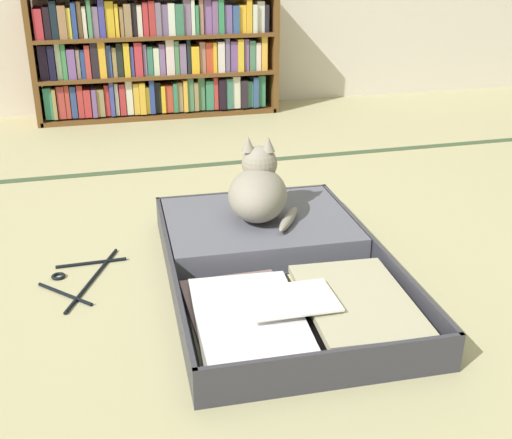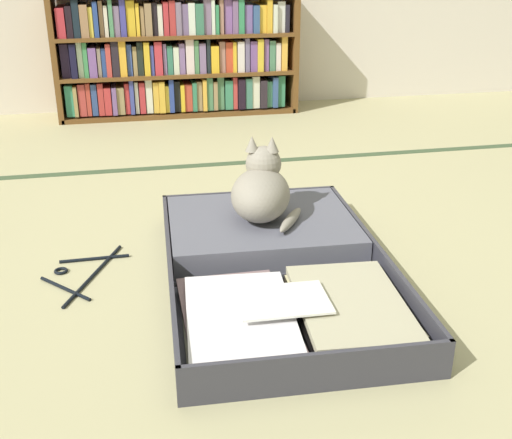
# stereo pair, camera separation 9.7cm
# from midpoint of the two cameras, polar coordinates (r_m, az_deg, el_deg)

# --- Properties ---
(ground_plane) EXTENTS (10.00, 10.00, 0.00)m
(ground_plane) POSITION_cam_midpoint_polar(r_m,az_deg,el_deg) (1.75, 2.46, -7.60)
(ground_plane) COLOR tan
(tatami_border) EXTENTS (4.80, 0.05, 0.00)m
(tatami_border) POSITION_cam_midpoint_polar(r_m,az_deg,el_deg) (2.86, -4.99, 4.94)
(tatami_border) COLOR #3A4E33
(tatami_border) RESTS_ON ground_plane
(bookshelf) EXTENTS (1.35, 0.29, 0.68)m
(bookshelf) POSITION_cam_midpoint_polar(r_m,az_deg,el_deg) (3.73, -9.74, 14.23)
(bookshelf) COLOR brown
(bookshelf) RESTS_ON ground_plane
(open_suitcase) EXTENTS (0.66, 1.03, 0.10)m
(open_suitcase) POSITION_cam_midpoint_polar(r_m,az_deg,el_deg) (1.88, 0.02, -3.68)
(open_suitcase) COLOR #34343E
(open_suitcase) RESTS_ON ground_plane
(black_cat) EXTENTS (0.27, 0.31, 0.26)m
(black_cat) POSITION_cam_midpoint_polar(r_m,az_deg,el_deg) (2.00, -1.18, 2.63)
(black_cat) COLOR gray
(black_cat) RESTS_ON open_suitcase
(clothes_hanger) EXTENTS (0.26, 0.36, 0.01)m
(clothes_hanger) POSITION_cam_midpoint_polar(r_m,az_deg,el_deg) (1.95, -16.79, -5.05)
(clothes_hanger) COLOR black
(clothes_hanger) RESTS_ON ground_plane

